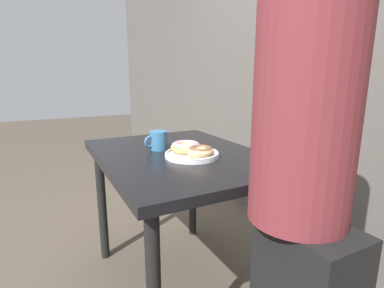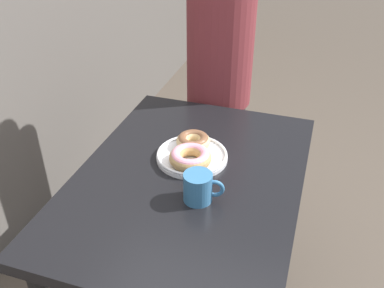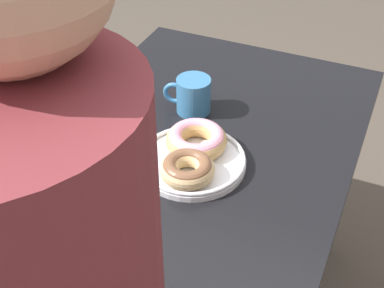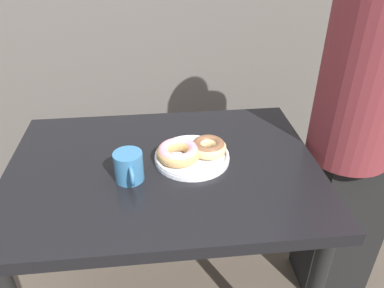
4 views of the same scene
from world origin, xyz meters
name	(u,v)px [view 2 (image 2 of 4)]	position (x,y,z in m)	size (l,w,h in m)	color
dining_table	(189,197)	(0.00, 0.20, 0.63)	(0.99, 0.72, 0.72)	black
donut_plate	(192,152)	(0.09, 0.22, 0.75)	(0.26, 0.24, 0.06)	white
coffee_mug	(199,187)	(-0.10, 0.13, 0.77)	(0.09, 0.12, 0.09)	teal
person_figure	(220,80)	(0.68, 0.28, 0.76)	(0.36, 0.29, 1.47)	black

